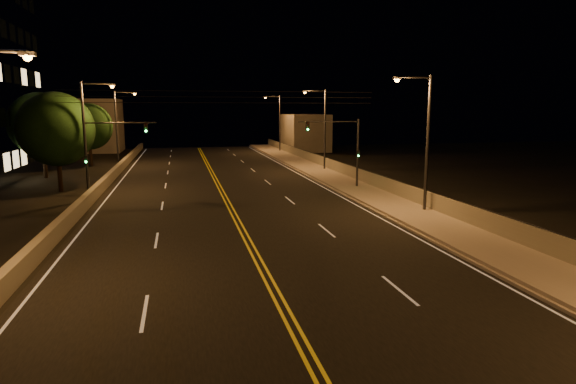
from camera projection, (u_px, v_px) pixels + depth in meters
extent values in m
cube|color=black|center=(244.00, 233.00, 25.81)|extent=(18.00, 120.00, 0.02)
cube|color=gray|center=(427.00, 220.00, 28.12)|extent=(3.60, 120.00, 0.30)
cube|color=gray|center=(397.00, 223.00, 27.73)|extent=(0.14, 120.00, 0.15)
cube|color=gray|center=(453.00, 208.00, 28.37)|extent=(0.30, 120.00, 1.00)
cube|color=gray|center=(52.00, 235.00, 23.68)|extent=(0.45, 120.00, 0.89)
cube|color=gray|center=(305.00, 133.00, 76.97)|extent=(6.00, 10.00, 5.71)
cube|color=gray|center=(94.00, 126.00, 74.23)|extent=(8.00, 8.00, 8.07)
cylinder|color=black|center=(454.00, 199.00, 28.28)|extent=(0.06, 120.00, 0.06)
cube|color=silver|center=(72.00, 242.00, 23.94)|extent=(0.12, 116.00, 0.00)
cube|color=silver|center=(392.00, 224.00, 27.67)|extent=(0.12, 116.00, 0.00)
cube|color=gold|center=(241.00, 233.00, 25.77)|extent=(0.12, 116.00, 0.00)
cube|color=gold|center=(246.00, 232.00, 25.84)|extent=(0.12, 116.00, 0.00)
cube|color=silver|center=(145.00, 312.00, 15.70)|extent=(0.12, 3.00, 0.00)
cube|color=silver|center=(157.00, 240.00, 24.35)|extent=(0.12, 3.00, 0.00)
cube|color=silver|center=(162.00, 206.00, 33.00)|extent=(0.12, 3.00, 0.00)
cube|color=silver|center=(166.00, 186.00, 41.65)|extent=(0.12, 3.00, 0.00)
cube|color=silver|center=(168.00, 172.00, 50.31)|extent=(0.12, 3.00, 0.00)
cube|color=silver|center=(169.00, 163.00, 58.96)|extent=(0.12, 3.00, 0.00)
cube|color=silver|center=(170.00, 156.00, 67.61)|extent=(0.12, 3.00, 0.00)
cube|color=silver|center=(171.00, 151.00, 76.26)|extent=(0.12, 3.00, 0.00)
cube|color=silver|center=(399.00, 290.00, 17.65)|extent=(0.12, 3.00, 0.00)
cube|color=silver|center=(326.00, 230.00, 26.30)|extent=(0.12, 3.00, 0.00)
cube|color=silver|center=(290.00, 200.00, 34.95)|extent=(0.12, 3.00, 0.00)
cube|color=silver|center=(268.00, 182.00, 43.60)|extent=(0.12, 3.00, 0.00)
cube|color=silver|center=(253.00, 170.00, 52.25)|extent=(0.12, 3.00, 0.00)
cube|color=silver|center=(242.00, 161.00, 60.91)|extent=(0.12, 3.00, 0.00)
cube|color=silver|center=(234.00, 155.00, 69.56)|extent=(0.12, 3.00, 0.00)
cube|color=silver|center=(228.00, 150.00, 78.21)|extent=(0.12, 3.00, 0.00)
cylinder|color=#2D2D33|center=(427.00, 146.00, 29.74)|extent=(0.20, 0.20, 8.60)
cylinder|color=#2D2D33|center=(414.00, 77.00, 28.80)|extent=(2.20, 0.12, 0.12)
cube|color=#2D2D33|center=(397.00, 78.00, 28.57)|extent=(0.50, 0.25, 0.14)
sphere|color=#FF9E2D|center=(397.00, 80.00, 28.59)|extent=(0.28, 0.28, 0.28)
cylinder|color=#2D2D33|center=(325.00, 131.00, 50.55)|extent=(0.20, 0.20, 8.60)
cylinder|color=#2D2D33|center=(315.00, 91.00, 49.61)|extent=(2.20, 0.12, 0.12)
cube|color=#2D2D33|center=(305.00, 91.00, 49.38)|extent=(0.50, 0.25, 0.14)
sphere|color=#FF9E2D|center=(305.00, 92.00, 49.40)|extent=(0.28, 0.28, 0.28)
cylinder|color=#2D2D33|center=(280.00, 124.00, 73.01)|extent=(0.20, 0.20, 8.60)
cylinder|color=#2D2D33|center=(273.00, 96.00, 72.06)|extent=(2.20, 0.12, 0.12)
cube|color=#2D2D33|center=(265.00, 97.00, 71.83)|extent=(0.50, 0.25, 0.14)
sphere|color=#FF9E2D|center=(265.00, 97.00, 71.85)|extent=(0.28, 0.28, 0.28)
cube|color=#2D2D33|center=(27.00, 54.00, 15.94)|extent=(0.50, 0.25, 0.14)
sphere|color=#FF9E2D|center=(27.00, 57.00, 15.96)|extent=(0.28, 0.28, 0.28)
cylinder|color=#2D2D33|center=(85.00, 139.00, 36.56)|extent=(0.20, 0.20, 8.60)
cylinder|color=#2D2D33|center=(97.00, 84.00, 36.09)|extent=(2.20, 0.12, 0.12)
cube|color=#2D2D33|center=(112.00, 85.00, 36.34)|extent=(0.50, 0.25, 0.14)
sphere|color=#FF9E2D|center=(112.00, 86.00, 36.35)|extent=(0.28, 0.28, 0.28)
cylinder|color=#2D2D33|center=(116.00, 129.00, 55.23)|extent=(0.20, 0.20, 8.60)
cylinder|color=#2D2D33|center=(124.00, 92.00, 54.76)|extent=(2.20, 0.12, 0.12)
cube|color=#2D2D33|center=(135.00, 93.00, 55.01)|extent=(0.50, 0.25, 0.14)
sphere|color=#FF9E2D|center=(135.00, 94.00, 55.03)|extent=(0.28, 0.28, 0.28)
cylinder|color=#2D2D33|center=(358.00, 155.00, 39.29)|extent=(0.18, 0.18, 5.78)
cylinder|color=#2D2D33|center=(329.00, 122.00, 38.29)|extent=(5.00, 0.10, 0.10)
cube|color=black|center=(308.00, 126.00, 37.97)|extent=(0.28, 0.18, 0.80)
sphere|color=#19FF4C|center=(308.00, 129.00, 37.91)|extent=(0.14, 0.14, 0.14)
cube|color=black|center=(358.00, 153.00, 39.12)|extent=(0.22, 0.14, 0.55)
cylinder|color=#2D2D33|center=(87.00, 161.00, 34.79)|extent=(0.18, 0.18, 5.78)
cylinder|color=#2D2D33|center=(121.00, 123.00, 34.87)|extent=(5.00, 0.10, 0.10)
cube|color=black|center=(146.00, 127.00, 35.31)|extent=(0.28, 0.18, 0.80)
sphere|color=#19FF4C|center=(146.00, 131.00, 35.24)|extent=(0.14, 0.14, 0.14)
cube|color=black|center=(86.00, 159.00, 34.62)|extent=(0.22, 0.14, 0.55)
cylinder|color=black|center=(224.00, 103.00, 33.75)|extent=(22.00, 0.03, 0.03)
cylinder|color=black|center=(224.00, 97.00, 33.68)|extent=(22.00, 0.03, 0.03)
cylinder|color=black|center=(224.00, 91.00, 33.61)|extent=(22.00, 0.03, 0.03)
cylinder|color=black|center=(60.00, 174.00, 38.57)|extent=(0.36, 0.36, 2.77)
sphere|color=black|center=(56.00, 129.00, 37.95)|extent=(5.85, 5.85, 5.85)
cylinder|color=black|center=(45.00, 163.00, 46.34)|extent=(0.36, 0.36, 2.85)
sphere|color=black|center=(42.00, 124.00, 45.70)|extent=(6.02, 6.02, 6.02)
cylinder|color=black|center=(91.00, 155.00, 55.99)|extent=(0.36, 0.36, 2.54)
sphere|color=black|center=(89.00, 126.00, 55.43)|extent=(5.36, 5.36, 5.36)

